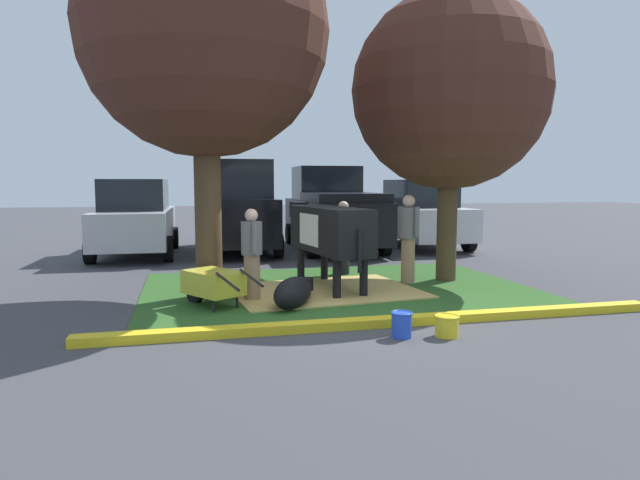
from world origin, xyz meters
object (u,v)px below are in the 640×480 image
person_handler (343,236)px  hatchback_white (420,214)px  shade_tree_right (450,92)px  person_visitor_near (408,236)px  calf_lying (294,293)px  wheelbarrow (212,283)px  pickup_truck_black (332,211)px  bucket_blue (402,324)px  shade_tree_left (204,33)px  cow_holstein (328,230)px  person_visitor_far (252,252)px  bucket_yellow (447,325)px  suv_black (237,207)px  sedan_silver (136,219)px

person_handler → hatchback_white: size_ratio=0.35×
shade_tree_right → person_visitor_near: bearing=-172.7°
calf_lying → wheelbarrow: bearing=166.0°
person_handler → pickup_truck_black: pickup_truck_black is taller
wheelbarrow → bucket_blue: size_ratio=4.61×
person_handler → shade_tree_left: bearing=-149.6°
shade_tree_left → cow_holstein: 3.89m
person_handler → shade_tree_right: bearing=-33.3°
cow_holstein → calf_lying: size_ratio=2.43×
person_visitor_far → calf_lying: bearing=-47.0°
person_visitor_near → person_handler: bearing=125.9°
person_visitor_near → bucket_yellow: size_ratio=5.39×
shade_tree_right → cow_holstein: (-2.47, -0.25, -2.58)m
person_handler → hatchback_white: hatchback_white is taller
calf_lying → pickup_truck_black: (2.57, 7.30, 0.88)m
suv_black → pickup_truck_black: 2.77m
cow_holstein → person_visitor_near: size_ratio=1.83×
cow_holstein → pickup_truck_black: size_ratio=0.57×
sedan_silver → person_handler: bearing=-43.9°
suv_black → hatchback_white: 5.45m
pickup_truck_black → wheelbarrow: bearing=-118.4°
sedan_silver → person_visitor_far: bearing=-70.4°
shade_tree_left → person_handler: bearing=30.4°
bucket_yellow → suv_black: 9.47m
cow_holstein → person_visitor_near: 1.64m
bucket_yellow → sedan_silver: bearing=116.0°
calf_lying → person_visitor_far: person_visitor_far is taller
calf_lying → bucket_yellow: calf_lying is taller
shade_tree_left → bucket_yellow: shade_tree_left is taller
cow_holstein → person_visitor_near: (1.62, 0.14, -0.16)m
bucket_yellow → cow_holstein: bearing=101.1°
shade_tree_left → suv_black: 6.89m
shade_tree_right → pickup_truck_black: 6.28m
shade_tree_left → hatchback_white: 9.45m
suv_black → pickup_truck_black: bearing=1.9°
calf_lying → shade_tree_right: bearing=25.6°
shade_tree_right → person_visitor_near: size_ratio=3.26×
shade_tree_right → bucket_blue: (-2.37, -3.55, -3.49)m
bucket_yellow → pickup_truck_black: bearing=83.8°
shade_tree_right → bucket_blue: bearing=-123.8°
cow_holstein → person_handler: size_ratio=2.02×
person_visitor_far → hatchback_white: bearing=48.3°
calf_lying → suv_black: (-0.19, 7.21, 1.03)m
cow_holstein → bucket_yellow: (0.66, -3.40, -0.94)m
calf_lying → person_visitor_near: person_visitor_near is taller
sedan_silver → calf_lying: bearing=-67.9°
pickup_truck_black → person_visitor_far: bearing=-115.1°
bucket_blue → suv_black: (-1.19, 9.14, 1.10)m
person_visitor_far → bucket_blue: person_visitor_far is taller
sedan_silver → suv_black: bearing=2.4°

